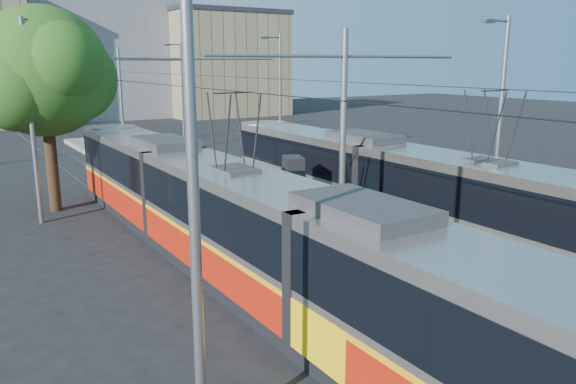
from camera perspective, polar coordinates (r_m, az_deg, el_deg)
ground at (r=13.70m, az=26.99°, el=-15.97°), size 160.00×160.00×0.00m
platform at (r=25.90m, az=-6.86°, el=-0.86°), size 4.00×50.00×0.30m
tactile_strip_left at (r=25.30m, az=-9.83°, el=-0.93°), size 0.70×50.00×0.01m
tactile_strip_right at (r=26.50m, az=-4.04°, el=-0.14°), size 0.70×50.00×0.01m
rails at (r=25.93m, az=-6.85°, el=-1.15°), size 8.71×70.00×0.03m
tram_left at (r=16.45m, az=-5.30°, el=-3.31°), size 2.43×28.27×5.50m
tram_right at (r=18.63m, az=19.41°, el=-1.59°), size 2.43×29.86×5.50m
catenary at (r=22.69m, az=-4.02°, el=8.44°), size 9.20×70.00×7.00m
street_lamps at (r=28.91m, az=-10.53°, el=8.55°), size 15.18×38.22×8.00m
shelter at (r=21.42m, az=0.54°, el=0.40°), size 1.08×1.33×2.56m
tree at (r=26.15m, az=-22.92°, el=10.99°), size 5.96×5.51×8.65m
building_centre at (r=71.75m, az=-19.31°, el=13.36°), size 18.36×14.28×15.28m
building_right at (r=70.77m, az=-6.69°, el=12.85°), size 14.28×10.20×12.47m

